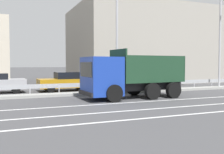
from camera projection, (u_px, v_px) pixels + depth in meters
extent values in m
plane|color=#424244|center=(104.00, 99.00, 16.54)|extent=(320.00, 320.00, 0.00)
cube|color=silver|center=(148.00, 101.00, 15.65)|extent=(50.53, 0.16, 0.01)
cube|color=silver|center=(171.00, 108.00, 13.46)|extent=(50.53, 0.16, 0.01)
cube|color=silver|center=(195.00, 114.00, 11.77)|extent=(50.53, 0.16, 0.01)
cube|color=gray|center=(91.00, 93.00, 19.21)|extent=(27.79, 1.10, 0.18)
cube|color=#9EA0A5|center=(86.00, 85.00, 20.28)|extent=(50.53, 0.04, 0.32)
cylinder|color=#ADADB2|center=(30.00, 91.00, 18.72)|extent=(0.09, 0.09, 0.62)
cylinder|color=#ADADB2|center=(59.00, 90.00, 19.51)|extent=(0.09, 0.09, 0.62)
cylinder|color=#ADADB2|center=(86.00, 89.00, 20.30)|extent=(0.09, 0.09, 0.62)
cylinder|color=#ADADB2|center=(111.00, 88.00, 21.08)|extent=(0.09, 0.09, 0.62)
cylinder|color=#ADADB2|center=(134.00, 87.00, 21.87)|extent=(0.09, 0.09, 0.62)
cylinder|color=#ADADB2|center=(155.00, 86.00, 22.65)|extent=(0.09, 0.09, 0.62)
cylinder|color=#ADADB2|center=(175.00, 85.00, 23.44)|extent=(0.09, 0.09, 0.62)
cylinder|color=#ADADB2|center=(194.00, 85.00, 24.22)|extent=(0.09, 0.09, 0.62)
cylinder|color=#ADADB2|center=(212.00, 84.00, 25.01)|extent=(0.09, 0.09, 0.62)
cube|color=#19389E|center=(101.00, 76.00, 16.24)|extent=(2.14, 2.51, 2.36)
cube|color=black|center=(86.00, 69.00, 15.78)|extent=(0.14, 2.07, 0.88)
cube|color=black|center=(85.00, 93.00, 15.84)|extent=(0.22, 2.36, 0.24)
cube|color=black|center=(147.00, 85.00, 17.70)|extent=(4.76, 1.57, 0.53)
cube|color=#193823|center=(147.00, 81.00, 17.68)|extent=(4.62, 2.54, 0.12)
cube|color=#193823|center=(157.00, 68.00, 16.64)|extent=(4.51, 0.34, 1.60)
cube|color=#193823|center=(139.00, 68.00, 18.64)|extent=(4.51, 0.34, 1.60)
cube|color=#193823|center=(118.00, 65.00, 16.69)|extent=(0.22, 2.31, 2.00)
cube|color=#193823|center=(174.00, 68.00, 18.58)|extent=(0.22, 2.31, 1.60)
cylinder|color=black|center=(114.00, 93.00, 15.35)|extent=(1.06, 0.37, 1.04)
cylinder|color=black|center=(99.00, 90.00, 17.48)|extent=(1.06, 0.37, 1.04)
cylinder|color=black|center=(153.00, 91.00, 16.50)|extent=(1.06, 0.37, 1.04)
cylinder|color=black|center=(134.00, 88.00, 18.63)|extent=(1.06, 0.37, 1.04)
cylinder|color=black|center=(174.00, 90.00, 17.20)|extent=(1.06, 0.37, 1.04)
cylinder|color=black|center=(153.00, 87.00, 19.33)|extent=(1.06, 0.37, 1.04)
cylinder|color=white|center=(151.00, 89.00, 21.15)|extent=(0.16, 0.16, 0.38)
cylinder|color=black|center=(152.00, 85.00, 21.14)|extent=(0.16, 0.16, 0.38)
cylinder|color=white|center=(152.00, 80.00, 21.12)|extent=(0.16, 0.16, 0.38)
cylinder|color=black|center=(152.00, 75.00, 21.10)|extent=(0.16, 0.16, 0.38)
cylinder|color=white|center=(152.00, 71.00, 21.08)|extent=(0.16, 0.16, 0.38)
cylinder|color=#1E4CB2|center=(152.00, 64.00, 21.05)|extent=(0.78, 0.03, 0.78)
cylinder|color=white|center=(152.00, 64.00, 21.05)|extent=(0.84, 0.02, 0.84)
cylinder|color=#ADADB2|center=(117.00, 22.00, 19.82)|extent=(0.18, 0.18, 10.85)
cylinder|color=#ADADB2|center=(220.00, 32.00, 23.60)|extent=(0.18, 0.18, 10.20)
cylinder|color=black|center=(14.00, 88.00, 21.23)|extent=(0.61, 0.23, 0.60)
cylinder|color=black|center=(16.00, 90.00, 19.77)|extent=(0.61, 0.23, 0.60)
cube|color=#B27A14|center=(65.00, 83.00, 21.75)|extent=(4.49, 2.09, 0.72)
cube|color=black|center=(67.00, 75.00, 21.77)|extent=(1.92, 1.76, 0.55)
cylinder|color=black|center=(51.00, 89.00, 20.37)|extent=(0.61, 0.22, 0.60)
cylinder|color=black|center=(47.00, 87.00, 22.02)|extent=(0.61, 0.22, 0.60)
cylinder|color=black|center=(85.00, 88.00, 21.51)|extent=(0.61, 0.22, 0.60)
cylinder|color=black|center=(78.00, 86.00, 23.16)|extent=(0.61, 0.22, 0.60)
cube|color=gray|center=(163.00, 46.00, 35.44)|extent=(23.93, 12.63, 9.20)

